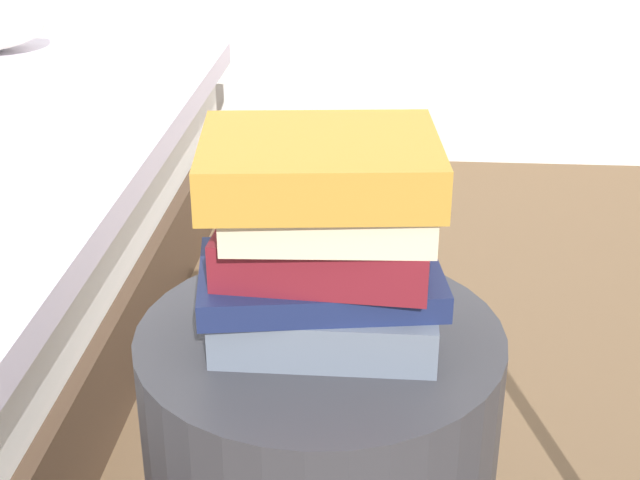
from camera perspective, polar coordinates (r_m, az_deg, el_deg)
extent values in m
cube|color=slate|center=(1.13, 0.39, -4.68)|extent=(0.27, 0.17, 0.06)
cube|color=#19234C|center=(1.12, -0.07, -2.30)|extent=(0.31, 0.22, 0.03)
cube|color=maroon|center=(1.09, 0.36, -0.37)|extent=(0.26, 0.19, 0.06)
cube|color=beige|center=(1.08, 0.55, 2.24)|extent=(0.25, 0.21, 0.04)
cube|color=#B7842D|center=(1.05, -0.20, 4.69)|extent=(0.29, 0.23, 0.06)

